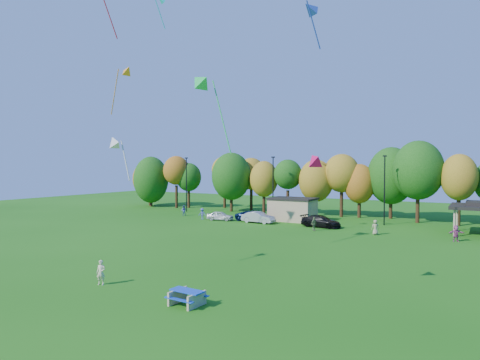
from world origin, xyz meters
The scene contains 21 objects.
ground centered at (0.00, 0.00, 0.00)m, with size 160.00×160.00×0.00m, color #19600F.
tree_line centered at (-1.03, 45.51, 5.91)m, with size 93.57×10.55×11.15m.
lamp_posts centered at (2.00, 40.00, 4.90)m, with size 64.50×0.25×9.09m.
utility_building centered at (-10.00, 38.00, 1.64)m, with size 6.30×4.30×3.25m.
picnic_table centered at (-1.02, 1.61, 0.49)m, with size 2.03×1.72×0.84m.
kite_flyer centered at (-8.33, 2.04, 0.81)m, with size 0.59×0.39×1.62m, color beige.
car_a centered at (-19.16, 33.47, 0.64)m, with size 1.52×3.78×1.29m, color silver.
car_b centered at (-13.18, 33.69, 0.76)m, with size 1.61×4.60×1.52m, color #ACACB1.
car_c centered at (-14.60, 34.88, 0.71)m, with size 2.34×5.08×1.41m, color #0B1D47.
car_d centered at (-4.52, 34.09, 0.74)m, with size 2.08×5.11×1.48m, color black.
far_person_0 centered at (-27.08, 35.42, 0.79)m, with size 0.77×0.60×1.58m, color #4957A2.
far_person_1 centered at (-4.26, 30.86, 0.84)m, with size 0.98×0.41×1.67m, color #667E4D.
far_person_2 centered at (10.83, 31.32, 0.84)m, with size 1.56×0.50×1.68m, color #A94680.
far_person_4 centered at (-21.83, 32.87, 0.82)m, with size 1.06×0.61×1.64m, color #445197.
far_person_5 centered at (2.73, 31.46, 0.84)m, with size 0.82×0.54×1.69m, color tan.
kite_3 centered at (-8.87, 13.93, 15.21)m, with size 4.52×2.25×7.58m.
kite_4 centered at (-20.09, 16.47, 17.87)m, with size 3.22×1.54×5.40m.
kite_8 centered at (-20.05, 22.04, 27.16)m, with size 1.69×2.43×4.29m.
kite_10 centered at (4.63, 6.42, 8.15)m, with size 1.58×1.60×1.30m.
kite_13 centered at (-9.80, 4.75, 9.45)m, with size 2.16×1.22×3.40m.
kite_14 centered at (0.23, 17.30, 21.06)m, with size 2.12×2.68×4.55m.
Camera 1 is at (13.30, -17.39, 7.82)m, focal length 32.00 mm.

